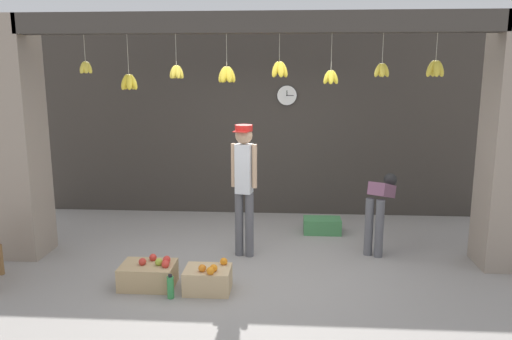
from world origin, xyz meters
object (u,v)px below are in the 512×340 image
at_px(fruit_crate_oranges, 208,279).
at_px(produce_box_green, 322,226).
at_px(wall_clock, 287,95).
at_px(shopkeeper, 244,179).
at_px(water_bottle, 170,287).
at_px(worker_stooping, 380,204).
at_px(fruit_crate_apples, 149,274).

bearing_deg(fruit_crate_oranges, produce_box_green, 56.79).
height_order(fruit_crate_oranges, wall_clock, wall_clock).
height_order(shopkeeper, wall_clock, wall_clock).
distance_m(shopkeeper, water_bottle, 1.73).
xyz_separation_m(worker_stooping, fruit_crate_apples, (-2.78, -1.30, -0.52)).
bearing_deg(wall_clock, shopkeeper, -104.65).
relative_size(fruit_crate_oranges, wall_clock, 1.51).
distance_m(fruit_crate_oranges, produce_box_green, 2.53).
bearing_deg(worker_stooping, produce_box_green, 161.88).
distance_m(worker_stooping, wall_clock, 2.52).
height_order(water_bottle, wall_clock, wall_clock).
bearing_deg(water_bottle, shopkeeper, 62.66).
relative_size(shopkeeper, fruit_crate_apples, 2.88).
height_order(fruit_crate_apples, wall_clock, wall_clock).
height_order(worker_stooping, water_bottle, worker_stooping).
relative_size(produce_box_green, wall_clock, 1.66).
bearing_deg(fruit_crate_apples, shopkeeper, 45.90).
distance_m(water_bottle, wall_clock, 4.00).
bearing_deg(produce_box_green, worker_stooping, -45.99).
xyz_separation_m(worker_stooping, wall_clock, (-1.26, 1.73, 1.34)).
bearing_deg(worker_stooping, fruit_crate_oranges, -118.53).
distance_m(produce_box_green, wall_clock, 2.21).
bearing_deg(fruit_crate_apples, water_bottle, -41.98).
height_order(worker_stooping, fruit_crate_oranges, worker_stooping).
bearing_deg(water_bottle, wall_clock, 70.10).
xyz_separation_m(fruit_crate_oranges, fruit_crate_apples, (-0.69, 0.08, -0.00)).
bearing_deg(wall_clock, fruit_crate_apples, -116.55).
bearing_deg(shopkeeper, produce_box_green, -124.72).
bearing_deg(fruit_crate_apples, worker_stooping, 25.17).
bearing_deg(worker_stooping, shopkeeper, -143.14).
height_order(worker_stooping, produce_box_green, worker_stooping).
bearing_deg(worker_stooping, fruit_crate_apples, -126.96).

